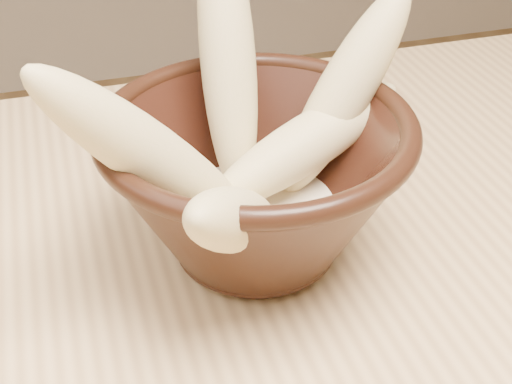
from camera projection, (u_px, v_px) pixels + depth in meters
The scene contains 7 objects.
bowl at pixel (256, 180), 0.44m from camera, with size 0.20×0.20×0.11m.
milk_puddle at pixel (256, 214), 0.46m from camera, with size 0.11×0.11×0.02m, color beige.
banana_upright at pixel (228, 57), 0.45m from camera, with size 0.04×0.04×0.18m, color #CABE77.
banana_left at pixel (151, 156), 0.39m from camera, with size 0.04×0.04×0.17m, color #CABE77.
banana_right at pixel (345, 91), 0.46m from camera, with size 0.04×0.04×0.15m, color #CABE77.
banana_across at pixel (307, 143), 0.45m from camera, with size 0.04×0.04×0.15m, color #CABE77.
banana_front at pixel (234, 220), 0.38m from camera, with size 0.04×0.04×0.13m, color #CABE77.
Camera 1 is at (0.07, -0.24, 1.06)m, focal length 50.00 mm.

